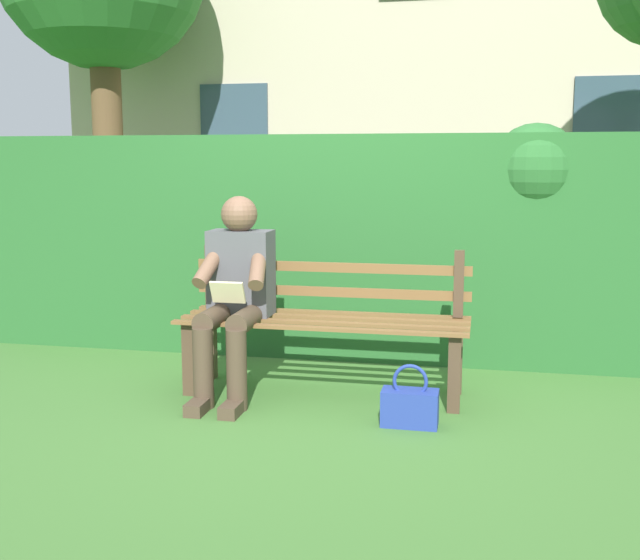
# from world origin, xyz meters

# --- Properties ---
(ground) EXTENTS (60.00, 60.00, 0.00)m
(ground) POSITION_xyz_m (0.00, 0.00, 0.00)
(ground) COLOR #3D6B2D
(park_bench) EXTENTS (1.74, 0.53, 0.87)m
(park_bench) POSITION_xyz_m (0.00, -0.07, 0.44)
(park_bench) COLOR #4C3828
(park_bench) RESTS_ON ground
(person_seated) EXTENTS (0.44, 0.73, 1.20)m
(person_seated) POSITION_xyz_m (0.52, 0.10, 0.64)
(person_seated) COLOR #4C4C51
(person_seated) RESTS_ON ground
(hedge_backdrop) EXTENTS (5.01, 0.76, 1.66)m
(hedge_backdrop) POSITION_xyz_m (0.22, -1.10, 0.83)
(hedge_backdrop) COLOR #265B28
(hedge_backdrop) RESTS_ON ground
(building_facade) EXTENTS (9.27, 2.85, 6.36)m
(building_facade) POSITION_xyz_m (-0.06, -6.62, 3.18)
(building_facade) COLOR #BCAD93
(building_facade) RESTS_ON ground
(handbag) EXTENTS (0.30, 0.15, 0.34)m
(handbag) POSITION_xyz_m (-0.57, 0.46, 0.11)
(handbag) COLOR navy
(handbag) RESTS_ON ground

